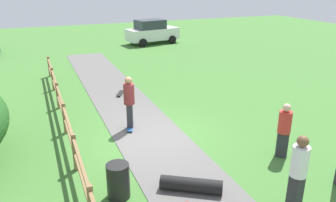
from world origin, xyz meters
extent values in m
plane|color=#427533|center=(0.00, 0.00, 0.00)|extent=(60.00, 60.00, 0.00)
cube|color=#605E5B|center=(0.00, 0.00, 0.01)|extent=(2.40, 28.00, 0.02)
cube|color=olive|center=(-2.60, -1.29, 0.55)|extent=(0.12, 0.12, 1.10)
cube|color=olive|center=(-2.60, 1.29, 0.55)|extent=(0.12, 0.12, 1.10)
cube|color=olive|center=(-2.60, 3.86, 0.55)|extent=(0.12, 0.12, 1.10)
cube|color=olive|center=(-2.60, 6.43, 0.55)|extent=(0.12, 0.12, 1.10)
cube|color=olive|center=(-2.60, 9.00, 0.55)|extent=(0.12, 0.12, 1.10)
cube|color=olive|center=(-2.60, 0.00, 0.50)|extent=(0.08, 18.00, 0.09)
cube|color=olive|center=(-2.60, 0.00, 0.95)|extent=(0.08, 18.00, 0.09)
cylinder|color=black|center=(-1.80, -2.95, 0.45)|extent=(0.56, 0.56, 0.90)
cube|color=#265999|center=(-0.44, 0.76, 0.09)|extent=(0.46, 0.82, 0.02)
cylinder|color=silver|center=(-0.41, 1.05, 0.05)|extent=(0.05, 0.07, 0.06)
cylinder|color=silver|center=(-0.27, 1.00, 0.05)|extent=(0.05, 0.07, 0.06)
cylinder|color=silver|center=(-0.60, 0.52, 0.05)|extent=(0.05, 0.07, 0.06)
cylinder|color=silver|center=(-0.46, 0.47, 0.05)|extent=(0.05, 0.07, 0.06)
cube|color=#2D2D33|center=(-0.44, 0.76, 0.53)|extent=(0.30, 0.37, 0.86)
cylinder|color=maroon|center=(-0.44, 0.76, 1.32)|extent=(0.49, 0.49, 0.72)
sphere|color=#9E704C|center=(-0.44, 0.76, 1.81)|extent=(0.26, 0.26, 0.26)
cylinder|color=black|center=(-0.06, -3.44, 0.20)|extent=(1.52, 1.14, 0.36)
cube|color=black|center=(0.16, 4.51, 0.09)|extent=(0.54, 0.80, 0.02)
cylinder|color=silver|center=(0.22, 4.79, 0.05)|extent=(0.05, 0.07, 0.06)
cylinder|color=silver|center=(0.36, 4.72, 0.05)|extent=(0.05, 0.07, 0.06)
cylinder|color=silver|center=(-0.03, 4.29, 0.05)|extent=(0.05, 0.07, 0.06)
cylinder|color=silver|center=(0.10, 4.22, 0.05)|extent=(0.05, 0.07, 0.06)
cube|color=#2D2D33|center=(1.88, -4.91, 0.44)|extent=(0.20, 0.32, 0.88)
cylinder|color=white|center=(1.88, -4.91, 1.24)|extent=(0.38, 0.38, 0.73)
sphere|color=brown|center=(1.88, -4.91, 1.74)|extent=(0.26, 0.26, 0.26)
cube|color=#2D2D33|center=(3.24, -2.85, 0.40)|extent=(0.38, 0.35, 0.80)
cylinder|color=red|center=(3.24, -2.85, 1.13)|extent=(0.53, 0.53, 0.66)
sphere|color=beige|center=(3.24, -2.85, 1.58)|extent=(0.24, 0.24, 0.24)
cube|color=silver|center=(5.88, 16.08, 0.77)|extent=(4.43, 2.38, 0.90)
cube|color=#2D333D|center=(5.69, 16.05, 1.57)|extent=(2.43, 1.91, 0.70)
cylinder|color=black|center=(7.07, 17.18, 0.32)|extent=(0.67, 0.34, 0.64)
cylinder|color=black|center=(7.36, 15.44, 0.32)|extent=(0.67, 0.34, 0.64)
cylinder|color=black|center=(4.41, 16.73, 0.32)|extent=(0.67, 0.34, 0.64)
cylinder|color=black|center=(4.70, 14.99, 0.32)|extent=(0.67, 0.34, 0.64)
camera|label=1|loc=(-3.31, -9.88, 5.09)|focal=35.97mm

